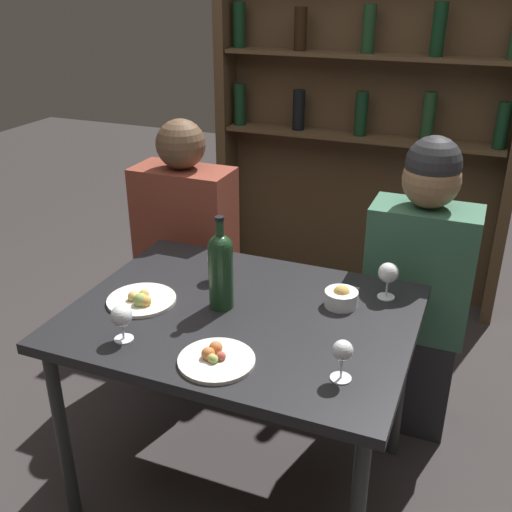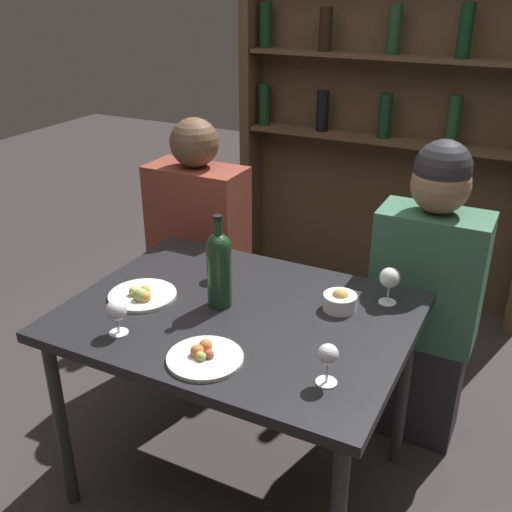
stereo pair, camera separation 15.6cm
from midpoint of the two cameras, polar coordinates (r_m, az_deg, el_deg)
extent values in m
plane|color=#332D2D|center=(2.44, 0.51, -20.49)|extent=(10.00, 10.00, 0.00)
cube|color=black|center=(1.99, 0.58, -5.82)|extent=(1.12, 0.85, 0.04)
cylinder|color=#2D2D30|center=(2.21, -16.08, -15.23)|extent=(0.04, 0.04, 0.70)
cylinder|color=#2D2D30|center=(2.67, -5.59, -6.51)|extent=(0.04, 0.04, 0.70)
cylinder|color=#2D2D30|center=(2.37, 15.77, -12.02)|extent=(0.04, 0.04, 0.70)
cube|color=#4C3823|center=(3.44, 13.80, 11.48)|extent=(1.59, 0.02, 1.95)
cube|color=#4C3823|center=(3.60, 0.79, 12.78)|extent=(0.06, 0.18, 1.95)
cube|color=#4C3823|center=(3.35, 13.31, 10.71)|extent=(1.51, 0.18, 0.02)
cylinder|color=black|center=(3.55, 2.09, 14.23)|extent=(0.07, 0.07, 0.23)
cylinder|color=black|center=(3.42, 7.70, 13.51)|extent=(0.07, 0.07, 0.22)
cylinder|color=black|center=(3.32, 13.59, 12.82)|extent=(0.07, 0.07, 0.23)
cylinder|color=#19381E|center=(3.26, 19.62, 12.04)|extent=(0.07, 0.07, 0.25)
cube|color=#4C3823|center=(3.27, 14.07, 17.93)|extent=(1.51, 0.18, 0.02)
cylinder|color=black|center=(3.50, 2.25, 21.13)|extent=(0.07, 0.07, 0.24)
cylinder|color=black|center=(3.35, 8.07, 20.59)|extent=(0.07, 0.07, 0.22)
cylinder|color=#19381E|center=(3.27, 14.46, 20.14)|extent=(0.07, 0.07, 0.24)
cylinder|color=black|center=(3.19, 20.75, 19.42)|extent=(0.07, 0.07, 0.25)
cylinder|color=#19381E|center=(1.97, -1.25, -1.94)|extent=(0.08, 0.08, 0.22)
sphere|color=#19381E|center=(1.93, -1.28, 0.95)|extent=(0.08, 0.08, 0.08)
cylinder|color=#19381E|center=(1.91, -1.30, 2.21)|extent=(0.03, 0.03, 0.09)
cylinder|color=black|center=(1.89, -1.31, 3.67)|extent=(0.03, 0.03, 0.01)
cylinder|color=silver|center=(1.69, 9.41, -11.83)|extent=(0.06, 0.06, 0.00)
cylinder|color=silver|center=(1.66, 9.51, -10.77)|extent=(0.01, 0.01, 0.07)
sphere|color=silver|center=(1.63, 9.64, -9.27)|extent=(0.06, 0.06, 0.06)
cylinder|color=silver|center=(1.90, -10.63, -7.24)|extent=(0.06, 0.06, 0.00)
cylinder|color=silver|center=(1.88, -10.71, -6.41)|extent=(0.01, 0.01, 0.06)
sphere|color=silver|center=(1.86, -10.83, -5.13)|extent=(0.07, 0.07, 0.07)
cylinder|color=silver|center=(2.20, -1.40, -2.08)|extent=(0.06, 0.06, 0.00)
cylinder|color=silver|center=(2.18, -1.41, -1.37)|extent=(0.01, 0.01, 0.06)
sphere|color=silver|center=(2.16, -1.42, -0.26)|extent=(0.07, 0.07, 0.07)
cylinder|color=silver|center=(2.10, 14.49, -4.33)|extent=(0.06, 0.06, 0.00)
cylinder|color=silver|center=(2.08, 14.60, -3.41)|extent=(0.01, 0.01, 0.07)
sphere|color=silver|center=(2.06, 14.77, -2.06)|extent=(0.07, 0.07, 0.07)
cylinder|color=silver|center=(2.09, -8.67, -3.76)|extent=(0.23, 0.23, 0.01)
sphere|color=#E5BC66|center=(2.08, -9.41, -3.40)|extent=(0.04, 0.04, 0.04)
sphere|color=#99B256|center=(2.05, -8.77, -3.78)|extent=(0.05, 0.05, 0.05)
sphere|color=gold|center=(2.09, -8.43, -3.25)|extent=(0.03, 0.03, 0.03)
sphere|color=gold|center=(2.04, -8.40, -3.89)|extent=(0.04, 0.04, 0.04)
sphere|color=#E5BC66|center=(2.05, -8.38, -3.88)|extent=(0.03, 0.03, 0.03)
cylinder|color=silver|center=(1.75, -2.30, -9.76)|extent=(0.22, 0.22, 0.01)
sphere|color=#B74C3D|center=(1.74, -1.88, -9.41)|extent=(0.03, 0.03, 0.03)
sphere|color=#99B256|center=(1.73, -2.61, -9.64)|extent=(0.03, 0.03, 0.03)
sphere|color=gold|center=(1.74, -2.81, -9.51)|extent=(0.03, 0.03, 0.03)
sphere|color=#C67038|center=(1.75, -3.06, -9.11)|extent=(0.04, 0.04, 0.04)
sphere|color=#C67038|center=(1.77, -2.29, -8.59)|extent=(0.04, 0.04, 0.04)
cylinder|color=white|center=(2.02, 10.20, -4.38)|extent=(0.11, 0.11, 0.05)
sphere|color=gold|center=(2.01, 10.24, -3.93)|extent=(0.06, 0.06, 0.06)
cube|color=#26262B|center=(2.91, -3.60, -6.48)|extent=(0.39, 0.22, 0.45)
cube|color=brown|center=(2.68, -3.88, 2.74)|extent=(0.43, 0.22, 0.56)
sphere|color=brown|center=(2.56, -4.13, 10.70)|extent=(0.21, 0.21, 0.21)
cube|color=#26262B|center=(2.62, 16.49, -11.52)|extent=(0.36, 0.22, 0.45)
cube|color=#38664C|center=(2.37, 17.91, -1.98)|extent=(0.40, 0.22, 0.52)
sphere|color=#8C6647|center=(2.24, 19.14, 6.45)|extent=(0.21, 0.21, 0.21)
sphere|color=#262628|center=(2.22, 19.35, 7.87)|extent=(0.20, 0.20, 0.20)
camera|label=1|loc=(0.08, -87.78, 1.04)|focal=42.00mm
camera|label=2|loc=(0.08, 92.22, -1.04)|focal=42.00mm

